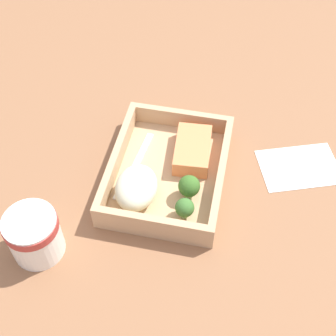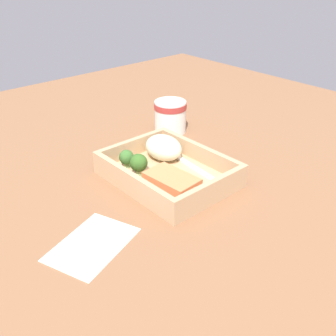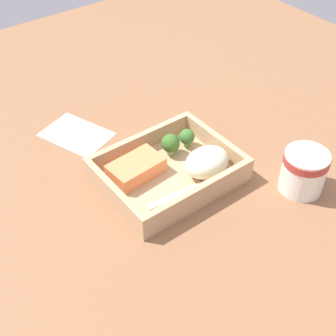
% 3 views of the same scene
% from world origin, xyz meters
% --- Properties ---
extents(ground_plane, '(1.60, 1.60, 0.02)m').
position_xyz_m(ground_plane, '(0.00, 0.00, -0.01)').
color(ground_plane, brown).
extents(takeout_tray, '(0.25, 0.19, 0.01)m').
position_xyz_m(takeout_tray, '(0.00, 0.00, 0.01)').
color(takeout_tray, tan).
rests_on(takeout_tray, ground_plane).
extents(tray_rim, '(0.25, 0.19, 0.04)m').
position_xyz_m(tray_rim, '(0.00, 0.00, 0.03)').
color(tray_rim, tan).
rests_on(tray_rim, takeout_tray).
extents(salmon_fillet, '(0.11, 0.07, 0.03)m').
position_xyz_m(salmon_fillet, '(-0.05, 0.03, 0.03)').
color(salmon_fillet, '#F1844E').
rests_on(salmon_fillet, takeout_tray).
extents(mashed_potatoes, '(0.09, 0.07, 0.05)m').
position_xyz_m(mashed_potatoes, '(0.06, -0.04, 0.04)').
color(mashed_potatoes, beige).
rests_on(mashed_potatoes, takeout_tray).
extents(broccoli_floret_1, '(0.04, 0.04, 0.05)m').
position_xyz_m(broccoli_floret_1, '(0.04, 0.04, 0.04)').
color(broccoli_floret_1, '#84A368').
rests_on(broccoli_floret_1, takeout_tray).
extents(broccoli_floret_2, '(0.03, 0.03, 0.04)m').
position_xyz_m(broccoli_floret_2, '(0.08, 0.04, 0.03)').
color(broccoli_floret_2, '#759A58').
rests_on(broccoli_floret_2, takeout_tray).
extents(fork, '(0.16, 0.03, 0.00)m').
position_xyz_m(fork, '(0.01, -0.06, 0.01)').
color(fork, white).
rests_on(fork, takeout_tray).
extents(paper_cup, '(0.08, 0.08, 0.08)m').
position_xyz_m(paper_cup, '(0.18, -0.17, 0.05)').
color(paper_cup, white).
rests_on(paper_cup, ground_plane).
extents(receipt_slip, '(0.14, 0.16, 0.00)m').
position_xyz_m(receipt_slip, '(-0.07, 0.23, 0.00)').
color(receipt_slip, white).
rests_on(receipt_slip, ground_plane).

